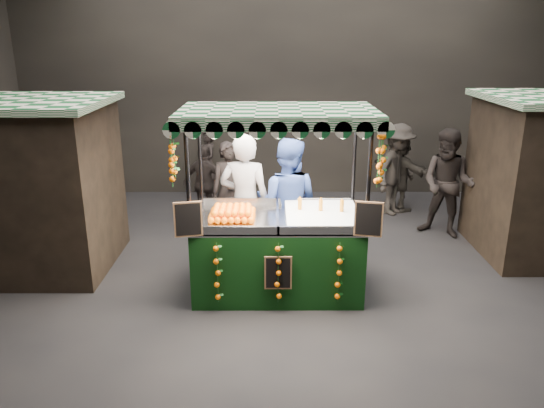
{
  "coord_description": "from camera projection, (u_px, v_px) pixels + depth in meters",
  "views": [
    {
      "loc": [
        -0.49,
        -6.67,
        3.5
      ],
      "look_at": [
        -0.47,
        0.54,
        1.15
      ],
      "focal_mm": 34.65,
      "sensor_mm": 36.0,
      "label": 1
    }
  ],
  "objects": [
    {
      "name": "ground",
      "position": [
        305.0,
        293.0,
        7.43
      ],
      "size": [
        12.0,
        12.0,
        0.0
      ],
      "primitive_type": "plane",
      "color": "black",
      "rests_on": "ground"
    },
    {
      "name": "market_hall",
      "position": [
        311.0,
        44.0,
        6.38
      ],
      "size": [
        12.1,
        10.1,
        5.05
      ],
      "color": "black",
      "rests_on": "ground"
    },
    {
      "name": "neighbour_stall_left",
      "position": [
        14.0,
        185.0,
        7.97
      ],
      "size": [
        3.0,
        2.2,
        2.6
      ],
      "color": "black",
      "rests_on": "ground"
    },
    {
      "name": "juice_stall",
      "position": [
        278.0,
        238.0,
        7.26
      ],
      "size": [
        2.66,
        1.57,
        2.58
      ],
      "color": "black",
      "rests_on": "ground"
    },
    {
      "name": "vendor_grey",
      "position": [
        245.0,
        203.0,
        7.95
      ],
      "size": [
        0.84,
        0.62,
        2.12
      ],
      "rotation": [
        0.0,
        0.0,
        2.99
      ],
      "color": "gray",
      "rests_on": "ground"
    },
    {
      "name": "vendor_blue",
      "position": [
        287.0,
        204.0,
        8.04
      ],
      "size": [
        1.16,
        1.0,
        2.04
      ],
      "rotation": [
        0.0,
        0.0,
        2.87
      ],
      "color": "navy",
      "rests_on": "ground"
    },
    {
      "name": "shopper_0",
      "position": [
        230.0,
        191.0,
        9.19
      ],
      "size": [
        0.69,
        0.51,
        1.75
      ],
      "rotation": [
        0.0,
        0.0,
        0.15
      ],
      "color": "#292221",
      "rests_on": "ground"
    },
    {
      "name": "shopper_1",
      "position": [
        448.0,
        184.0,
        9.27
      ],
      "size": [
        1.2,
        1.14,
        1.95
      ],
      "rotation": [
        0.0,
        0.0,
        -0.59
      ],
      "color": "black",
      "rests_on": "ground"
    },
    {
      "name": "shopper_2",
      "position": [
        205.0,
        184.0,
        10.09
      ],
      "size": [
        0.94,
        0.56,
        1.51
      ],
      "rotation": [
        0.0,
        0.0,
        2.92
      ],
      "color": "black",
      "rests_on": "ground"
    },
    {
      "name": "shopper_3",
      "position": [
        397.0,
        170.0,
        10.45
      ],
      "size": [
        1.31,
        1.33,
        1.84
      ],
      "rotation": [
        0.0,
        0.0,
        0.82
      ],
      "color": "#2A2622",
      "rests_on": "ground"
    },
    {
      "name": "shopper_4",
      "position": [
        78.0,
        175.0,
        10.43
      ],
      "size": [
        0.86,
        0.61,
        1.63
      ],
      "rotation": [
        0.0,
        0.0,
        3.26
      ],
      "color": "#2B2723",
      "rests_on": "ground"
    },
    {
      "name": "shopper_5",
      "position": [
        399.0,
        171.0,
        10.75
      ],
      "size": [
        1.3,
        1.48,
        1.62
      ],
      "rotation": [
        0.0,
        0.0,
        2.23
      ],
      "color": "#2D2925",
      "rests_on": "ground"
    },
    {
      "name": "shopper_6",
      "position": [
        208.0,
        164.0,
        11.57
      ],
      "size": [
        0.55,
        0.65,
        1.52
      ],
      "rotation": [
        0.0,
        0.0,
        -1.17
      ],
      "color": "black",
      "rests_on": "ground"
    }
  ]
}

